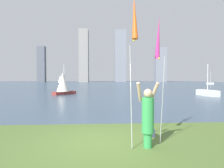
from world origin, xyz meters
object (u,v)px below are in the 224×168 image
at_px(bag, 152,133).
at_px(sailboat_5, 207,93).
at_px(kite_flag_right, 158,40).
at_px(sailboat_6, 63,84).
at_px(person, 148,116).
at_px(sailboat_2, 210,83).
at_px(kite_flag_left, 134,22).
at_px(sailboat_0, 60,80).

bearing_deg(bag, sailboat_5, 54.52).
xyz_separation_m(kite_flag_right, sailboat_6, (-6.63, 18.01, -1.96)).
relative_size(bag, sailboat_5, 0.07).
bearing_deg(person, kite_flag_right, 50.67).
height_order(sailboat_5, sailboat_6, sailboat_6).
distance_m(sailboat_2, sailboat_5, 46.40).
distance_m(person, sailboat_2, 65.51).
distance_m(kite_flag_left, kite_flag_right, 1.41).
distance_m(person, kite_flag_left, 2.69).
xyz_separation_m(person, sailboat_0, (-13.17, 50.32, 0.42)).
bearing_deg(sailboat_0, sailboat_2, 6.15).
bearing_deg(person, sailboat_5, 55.28).
height_order(sailboat_0, sailboat_2, sailboat_2).
distance_m(person, sailboat_5, 19.14).
relative_size(bag, sailboat_6, 0.07).
relative_size(kite_flag_right, sailboat_2, 0.94).
distance_m(kite_flag_left, sailboat_2, 66.18).
height_order(person, sailboat_0, sailboat_0).
bearing_deg(kite_flag_right, sailboat_0, 105.35).
height_order(person, kite_flag_left, kite_flag_left).
xyz_separation_m(sailboat_2, sailboat_6, (-40.96, -36.89, 1.05)).
bearing_deg(bag, kite_flag_left, -122.11).
relative_size(kite_flag_left, bag, 15.50).
xyz_separation_m(bag, sailboat_6, (-6.55, 17.59, 1.20)).
bearing_deg(kite_flag_left, person, 39.65).
xyz_separation_m(person, sailboat_2, (34.81, 55.49, -0.67)).
bearing_deg(kite_flag_left, sailboat_6, 106.60).
bearing_deg(kite_flag_left, bag, 57.89).
relative_size(sailboat_0, sailboat_6, 0.99).
bearing_deg(kite_flag_left, sailboat_5, 54.81).
bearing_deg(person, sailboat_6, 108.27).
xyz_separation_m(person, sailboat_6, (-6.15, 18.60, 0.38)).
height_order(sailboat_0, sailboat_5, sailboat_0).
height_order(kite_flag_right, bag, kite_flag_right).
distance_m(kite_flag_left, sailboat_0, 52.33).
distance_m(sailboat_5, sailboat_6, 17.31).
height_order(kite_flag_left, kite_flag_right, kite_flag_left).
height_order(person, sailboat_2, sailboat_2).
bearing_deg(sailboat_2, person, -122.10).
height_order(kite_flag_left, sailboat_5, kite_flag_left).
xyz_separation_m(sailboat_0, sailboat_5, (24.06, -34.60, -1.02)).
xyz_separation_m(bag, sailboat_2, (34.41, 54.48, 0.15)).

